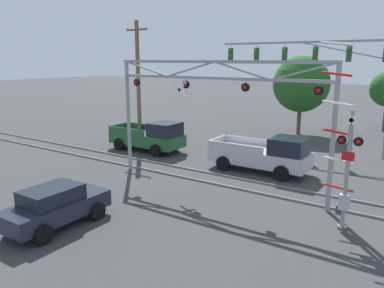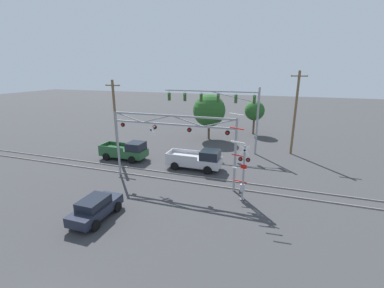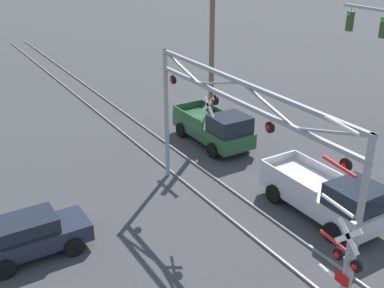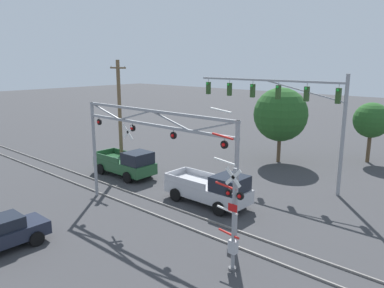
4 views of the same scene
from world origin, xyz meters
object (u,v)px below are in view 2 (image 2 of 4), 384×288
object	(u,v)px
utility_pole_right	(295,113)
crossing_signal_mast	(242,172)
utility_pole_left	(115,118)
pickup_truck_following	(126,151)
sedan_waiting	(96,208)
background_tree_far_left_verge	(209,111)
crossing_gantry	(172,134)
background_tree_beyond_span	(255,111)
pickup_truck_lead	(197,160)
traffic_signal_span	(228,105)

from	to	relation	value
utility_pole_right	crossing_signal_mast	bearing A→B (deg)	-106.86
utility_pole_left	pickup_truck_following	bearing A→B (deg)	-24.58
sedan_waiting	background_tree_far_left_verge	xyz separation A→B (m)	(1.87, 22.63, 3.36)
crossing_signal_mast	utility_pole_left	distance (m)	16.53
crossing_gantry	utility_pole_right	world-z (taller)	utility_pole_right
utility_pole_right	background_tree_far_left_verge	bearing A→B (deg)	162.83
sedan_waiting	utility_pole_left	size ratio (longest dim) A/B	0.46
pickup_truck_following	background_tree_beyond_span	distance (m)	20.88
pickup_truck_following	utility_pole_right	bearing A→B (deg)	24.48
crossing_gantry	utility_pole_left	size ratio (longest dim) A/B	1.29
utility_pole_right	background_tree_beyond_span	bearing A→B (deg)	121.84
sedan_waiting	utility_pole_right	size ratio (longest dim) A/B	0.41
utility_pole_left	utility_pole_right	xyz separation A→B (m)	(19.28, 7.34, 0.48)
crossing_gantry	background_tree_beyond_span	distance (m)	21.19
pickup_truck_lead	crossing_signal_mast	bearing A→B (deg)	-44.85
crossing_signal_mast	utility_pole_right	bearing A→B (deg)	73.14
pickup_truck_following	utility_pole_left	bearing A→B (deg)	155.42
sedan_waiting	pickup_truck_lead	bearing A→B (deg)	70.74
traffic_signal_span	pickup_truck_following	bearing A→B (deg)	-146.87
crossing_gantry	utility_pole_left	bearing A→B (deg)	152.12
background_tree_far_left_verge	pickup_truck_lead	bearing A→B (deg)	-80.67
background_tree_far_left_verge	pickup_truck_following	bearing A→B (deg)	-119.55
utility_pole_left	background_tree_beyond_span	distance (m)	21.16
crossing_signal_mast	background_tree_far_left_verge	size ratio (longest dim) A/B	1.05
background_tree_beyond_span	utility_pole_right	bearing A→B (deg)	-58.16
pickup_truck_following	utility_pole_left	size ratio (longest dim) A/B	0.60
crossing_gantry	utility_pole_right	distance (m)	15.92
crossing_gantry	pickup_truck_lead	bearing A→B (deg)	72.73
traffic_signal_span	crossing_gantry	bearing A→B (deg)	-104.82
utility_pole_left	pickup_truck_lead	bearing A→B (deg)	-5.45
sedan_waiting	pickup_truck_following	bearing A→B (deg)	112.70
pickup_truck_lead	utility_pole_right	xyz separation A→B (m)	(9.24, 8.29, 3.99)
utility_pole_left	background_tree_far_left_verge	world-z (taller)	utility_pole_left
background_tree_beyond_span	crossing_signal_mast	bearing A→B (deg)	-86.83
background_tree_far_left_verge	utility_pole_left	bearing A→B (deg)	-126.93
pickup_truck_lead	utility_pole_right	world-z (taller)	utility_pole_right
traffic_signal_span	pickup_truck_following	size ratio (longest dim) A/B	2.22
sedan_waiting	utility_pole_left	world-z (taller)	utility_pole_left
pickup_truck_following	background_tree_beyond_span	xyz separation A→B (m)	(12.41, 16.58, 2.68)
crossing_gantry	background_tree_far_left_verge	distance (m)	15.51
crossing_gantry	traffic_signal_span	bearing A→B (deg)	75.18
crossing_gantry	pickup_truck_lead	size ratio (longest dim) A/B	2.03
crossing_gantry	utility_pole_left	world-z (taller)	utility_pole_left
background_tree_beyond_span	pickup_truck_following	bearing A→B (deg)	-126.82
utility_pole_right	sedan_waiting	bearing A→B (deg)	-124.23
utility_pole_right	background_tree_far_left_verge	world-z (taller)	utility_pole_right
pickup_truck_following	utility_pole_right	distance (m)	19.85
pickup_truck_following	background_tree_beyond_span	world-z (taller)	background_tree_beyond_span
pickup_truck_lead	background_tree_beyond_span	bearing A→B (deg)	76.76
utility_pole_right	background_tree_beyond_span	world-z (taller)	utility_pole_right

